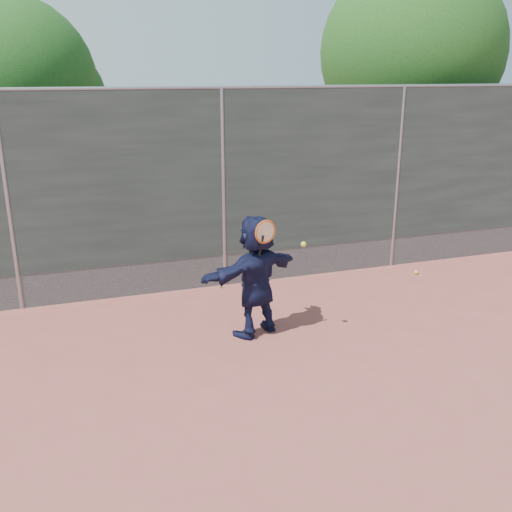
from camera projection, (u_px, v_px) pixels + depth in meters
name	position (u px, v px, depth m)	size (l,w,h in m)	color
ground	(316.00, 399.00, 5.87)	(80.00, 80.00, 0.00)	#9E4C42
player	(256.00, 276.00, 7.13)	(1.45, 0.46, 1.56)	#131736
ball_ground	(416.00, 272.00, 9.48)	(0.07, 0.07, 0.07)	yellow
fence	(223.00, 186.00, 8.54)	(20.00, 0.06, 3.03)	#38423D
swing_action	(269.00, 235.00, 6.79)	(0.65, 0.18, 0.51)	#CC4D13
tree_right	(417.00, 57.00, 11.40)	(3.78, 3.60, 5.39)	#382314
tree_left	(20.00, 88.00, 10.02)	(3.15, 3.00, 4.53)	#382314
weed_clump	(245.00, 277.00, 8.97)	(0.68, 0.07, 0.30)	#387226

